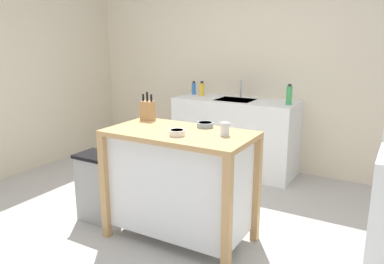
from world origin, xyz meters
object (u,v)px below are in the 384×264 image
(bowl_ceramic_wide, at_px, (177,133))
(bottle_spray_cleaner, at_px, (202,89))
(bottle_dish_soap, at_px, (289,95))
(drinking_cup, at_px, (225,129))
(kitchen_island, at_px, (180,180))
(bowl_stoneware_deep, at_px, (205,125))
(sink_faucet, at_px, (241,89))
(bottle_hand_soap, at_px, (194,88))
(trash_bin, at_px, (99,187))
(knife_block, at_px, (148,110))

(bowl_ceramic_wide, distance_m, bottle_spray_cleaner, 2.12)
(bottle_dish_soap, xyz_separation_m, bottle_spray_cleaner, (-1.16, 0.10, -0.02))
(drinking_cup, xyz_separation_m, bottle_spray_cleaner, (-1.15, 1.77, 0.02))
(kitchen_island, bearing_deg, bowl_stoneware_deep, 62.62)
(sink_faucet, xyz_separation_m, bottle_hand_soap, (-0.66, -0.03, -0.03))
(trash_bin, relative_size, sink_faucet, 2.86)
(bottle_spray_cleaner, bearing_deg, knife_block, -78.78)
(bottle_dish_soap, xyz_separation_m, bottle_hand_soap, (-1.32, 0.16, -0.03))
(bowl_stoneware_deep, distance_m, bottle_hand_soap, 1.97)
(bowl_stoneware_deep, distance_m, bottle_dish_soap, 1.53)
(sink_faucet, relative_size, bottle_dish_soap, 0.95)
(bowl_stoneware_deep, distance_m, bottle_spray_cleaner, 1.84)
(drinking_cup, relative_size, sink_faucet, 0.46)
(knife_block, height_order, bottle_spray_cleaner, knife_block)
(drinking_cup, bearing_deg, knife_block, 168.86)
(bowl_stoneware_deep, bearing_deg, sink_faucet, 103.18)
(drinking_cup, xyz_separation_m, bottle_dish_soap, (0.01, 1.68, 0.04))
(bottle_spray_cleaner, relative_size, bottle_hand_soap, 1.08)
(bowl_stoneware_deep, height_order, bowl_ceramic_wide, bowl_ceramic_wide)
(bottle_hand_soap, bearing_deg, knife_block, -74.12)
(bowl_stoneware_deep, relative_size, bowl_ceramic_wide, 1.11)
(drinking_cup, bearing_deg, trash_bin, -173.94)
(knife_block, distance_m, bowl_stoneware_deep, 0.58)
(bottle_spray_cleaner, bearing_deg, bottle_hand_soap, 157.25)
(bowl_stoneware_deep, xyz_separation_m, drinking_cup, (0.26, -0.17, 0.03))
(kitchen_island, distance_m, knife_block, 0.71)
(bottle_hand_soap, bearing_deg, bottle_spray_cleaner, -22.75)
(bowl_stoneware_deep, xyz_separation_m, trash_bin, (-0.94, -0.29, -0.63))
(knife_block, distance_m, bottle_dish_soap, 1.73)
(bottle_spray_cleaner, bearing_deg, bowl_stoneware_deep, -60.80)
(bowl_ceramic_wide, distance_m, trash_bin, 1.09)
(bowl_stoneware_deep, bearing_deg, bottle_hand_soap, 122.25)
(trash_bin, xyz_separation_m, bottle_spray_cleaner, (0.04, 1.90, 0.68))
(bowl_ceramic_wide, relative_size, bottle_dish_soap, 0.53)
(bowl_stoneware_deep, xyz_separation_m, bottle_hand_soap, (-1.05, 1.67, 0.04))
(kitchen_island, xyz_separation_m, bowl_ceramic_wide, (0.06, -0.13, 0.43))
(trash_bin, distance_m, bottle_spray_cleaner, 2.02)
(knife_block, xyz_separation_m, bowl_ceramic_wide, (0.52, -0.34, -0.07))
(bowl_ceramic_wide, xyz_separation_m, bottle_hand_soap, (-1.00, 2.02, 0.04))
(knife_block, height_order, bowl_stoneware_deep, knife_block)
(sink_faucet, distance_m, bottle_dish_soap, 0.69)
(bottle_dish_soap, bearing_deg, bowl_ceramic_wide, -99.78)
(kitchen_island, relative_size, drinking_cup, 11.44)
(bowl_ceramic_wide, xyz_separation_m, bottle_spray_cleaner, (-0.84, 1.95, 0.04))
(sink_faucet, bearing_deg, knife_block, -96.03)
(kitchen_island, xyz_separation_m, bottle_spray_cleaner, (-0.78, 1.82, 0.48))
(kitchen_island, height_order, knife_block, knife_block)
(bowl_ceramic_wide, height_order, bottle_hand_soap, bottle_hand_soap)
(bowl_ceramic_wide, height_order, bottle_dish_soap, bottle_dish_soap)
(kitchen_island, bearing_deg, drinking_cup, 7.80)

